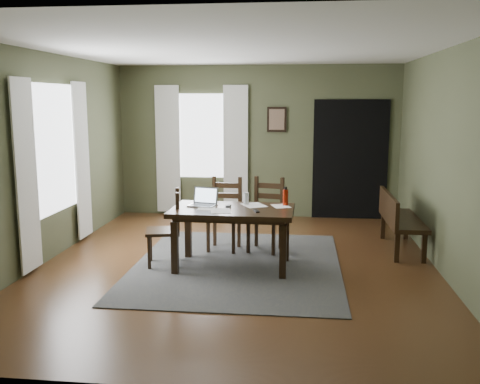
# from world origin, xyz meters

# --- Properties ---
(ground) EXTENTS (5.00, 6.00, 0.01)m
(ground) POSITION_xyz_m (0.00, 0.00, -0.01)
(ground) COLOR #492C16
(room_shell) EXTENTS (5.02, 6.02, 2.71)m
(room_shell) POSITION_xyz_m (0.00, 0.00, 1.80)
(room_shell) COLOR #484D32
(room_shell) RESTS_ON ground
(rug) EXTENTS (2.60, 3.20, 0.01)m
(rug) POSITION_xyz_m (0.00, 0.00, 0.01)
(rug) COLOR #3A3A3A
(rug) RESTS_ON ground
(dining_table) EXTENTS (1.53, 0.94, 0.75)m
(dining_table) POSITION_xyz_m (-0.05, -0.10, 0.67)
(dining_table) COLOR black
(dining_table) RESTS_ON rug
(chair_end) EXTENTS (0.51, 0.50, 0.96)m
(chair_end) POSITION_xyz_m (-0.89, -0.09, 0.47)
(chair_end) COLOR black
(chair_end) RESTS_ON rug
(chair_back_left) EXTENTS (0.48, 0.48, 1.01)m
(chair_back_left) POSITION_xyz_m (-0.26, 0.72, 0.50)
(chair_back_left) COLOR black
(chair_back_left) RESTS_ON rug
(chair_back_right) EXTENTS (0.53, 0.53, 1.01)m
(chair_back_right) POSITION_xyz_m (0.32, 0.73, 0.50)
(chair_back_right) COLOR black
(chair_back_right) RESTS_ON rug
(bench) EXTENTS (0.46, 1.42, 0.80)m
(bench) POSITION_xyz_m (2.15, 0.97, 0.48)
(bench) COLOR black
(bench) RESTS_ON ground
(laptop) EXTENTS (0.38, 0.33, 0.23)m
(laptop) POSITION_xyz_m (-0.43, 0.04, 0.82)
(laptop) COLOR #B7B7BC
(laptop) RESTS_ON dining_table
(computer_mouse) EXTENTS (0.06, 0.09, 0.03)m
(computer_mouse) POSITION_xyz_m (-0.11, -0.05, 0.78)
(computer_mouse) COLOR #3F3F42
(computer_mouse) RESTS_ON dining_table
(tv_remote) EXTENTS (0.09, 0.17, 0.02)m
(tv_remote) POSITION_xyz_m (0.26, -0.27, 0.77)
(tv_remote) COLOR black
(tv_remote) RESTS_ON dining_table
(drinking_glass) EXTENTS (0.09, 0.09, 0.15)m
(drinking_glass) POSITION_xyz_m (0.09, 0.17, 0.84)
(drinking_glass) COLOR silver
(drinking_glass) RESTS_ON dining_table
(water_bottle) EXTENTS (0.07, 0.07, 0.24)m
(water_bottle) POSITION_xyz_m (0.60, 0.15, 0.87)
(water_bottle) COLOR #B4240D
(water_bottle) RESTS_ON dining_table
(paper_a) EXTENTS (0.21, 0.28, 0.00)m
(paper_a) POSITION_xyz_m (-0.37, -0.15, 0.77)
(paper_a) COLOR white
(paper_a) RESTS_ON dining_table
(paper_c) EXTENTS (0.38, 0.41, 0.00)m
(paper_c) POSITION_xyz_m (0.20, 0.11, 0.77)
(paper_c) COLOR white
(paper_c) RESTS_ON dining_table
(paper_d) EXTENTS (0.28, 0.32, 0.00)m
(paper_d) POSITION_xyz_m (0.54, 0.09, 0.77)
(paper_d) COLOR white
(paper_d) RESTS_ON dining_table
(paper_e) EXTENTS (0.29, 0.34, 0.00)m
(paper_e) POSITION_xyz_m (-0.17, -0.29, 0.77)
(paper_e) COLOR white
(paper_e) RESTS_ON dining_table
(window_left) EXTENTS (0.01, 1.30, 1.70)m
(window_left) POSITION_xyz_m (-2.47, 0.20, 1.45)
(window_left) COLOR white
(window_left) RESTS_ON ground
(window_back) EXTENTS (1.00, 0.01, 1.50)m
(window_back) POSITION_xyz_m (-1.00, 2.97, 1.45)
(window_back) COLOR white
(window_back) RESTS_ON ground
(curtain_left_near) EXTENTS (0.03, 0.48, 2.30)m
(curtain_left_near) POSITION_xyz_m (-2.44, -0.62, 1.20)
(curtain_left_near) COLOR silver
(curtain_left_near) RESTS_ON ground
(curtain_left_far) EXTENTS (0.03, 0.48, 2.30)m
(curtain_left_far) POSITION_xyz_m (-2.44, 1.02, 1.20)
(curtain_left_far) COLOR silver
(curtain_left_far) RESTS_ON ground
(curtain_back_left) EXTENTS (0.44, 0.03, 2.30)m
(curtain_back_left) POSITION_xyz_m (-1.62, 2.94, 1.20)
(curtain_back_left) COLOR silver
(curtain_back_left) RESTS_ON ground
(curtain_back_right) EXTENTS (0.44, 0.03, 2.30)m
(curtain_back_right) POSITION_xyz_m (-0.38, 2.94, 1.20)
(curtain_back_right) COLOR silver
(curtain_back_right) RESTS_ON ground
(framed_picture) EXTENTS (0.34, 0.03, 0.44)m
(framed_picture) POSITION_xyz_m (0.35, 2.97, 1.75)
(framed_picture) COLOR black
(framed_picture) RESTS_ON ground
(doorway_back) EXTENTS (1.30, 0.03, 2.10)m
(doorway_back) POSITION_xyz_m (1.65, 2.97, 1.05)
(doorway_back) COLOR black
(doorway_back) RESTS_ON ground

